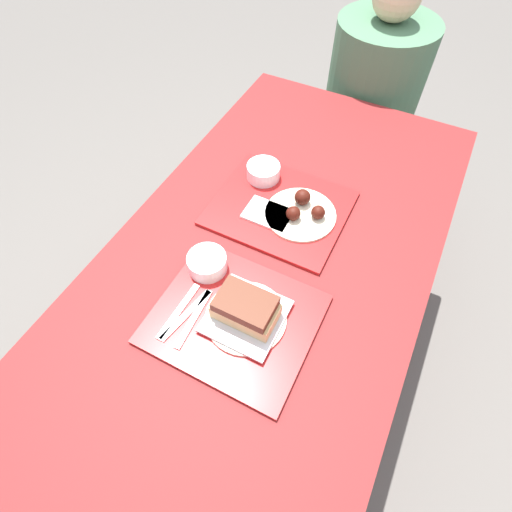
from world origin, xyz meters
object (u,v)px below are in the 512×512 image
bowl_coleslaw_near (207,262)px  wings_plate_far (302,211)px  tray_far (280,208)px  tray_near (234,319)px  bowl_coleslaw_far (263,171)px  person_seated_across (375,82)px  brisket_sandwich_plate (246,311)px

bowl_coleslaw_near → wings_plate_far: size_ratio=0.50×
tray_far → bowl_coleslaw_near: bearing=-105.1°
tray_near → wings_plate_far: wings_plate_far is taller
tray_near → bowl_coleslaw_far: 0.50m
tray_far → wings_plate_far: 0.07m
tray_far → person_seated_across: 0.87m
brisket_sandwich_plate → wings_plate_far: brisket_sandwich_plate is taller
bowl_coleslaw_near → brisket_sandwich_plate: 0.18m
person_seated_across → tray_near: bearing=-89.1°
brisket_sandwich_plate → bowl_coleslaw_far: size_ratio=1.93×
tray_far → bowl_coleslaw_near: (-0.08, -0.29, 0.03)m
brisket_sandwich_plate → tray_near: bearing=-154.8°
bowl_coleslaw_far → wings_plate_far: wings_plate_far is taller
wings_plate_far → bowl_coleslaw_far: bearing=152.3°
tray_near → brisket_sandwich_plate: size_ratio=1.94×
brisket_sandwich_plate → bowl_coleslaw_far: (-0.18, 0.46, -0.01)m
bowl_coleslaw_near → brisket_sandwich_plate: brisket_sandwich_plate is taller
tray_far → wings_plate_far: (0.07, 0.00, 0.02)m
bowl_coleslaw_near → person_seated_across: size_ratio=0.15×
bowl_coleslaw_near → brisket_sandwich_plate: bearing=-28.0°
wings_plate_far → bowl_coleslaw_near: bearing=-116.9°
bowl_coleslaw_near → bowl_coleslaw_far: size_ratio=1.00×
bowl_coleslaw_near → person_seated_across: bearing=84.3°
tray_near → bowl_coleslaw_near: (-0.13, 0.10, 0.03)m
tray_far → bowl_coleslaw_near: 0.30m
tray_near → wings_plate_far: (0.01, 0.39, 0.02)m
tray_far → bowl_coleslaw_far: bowl_coleslaw_far is taller
person_seated_across → tray_far: bearing=-92.5°
tray_far → brisket_sandwich_plate: brisket_sandwich_plate is taller
tray_near → bowl_coleslaw_far: (-0.16, 0.48, 0.03)m
tray_near → tray_far: (-0.06, 0.38, 0.00)m
bowl_coleslaw_far → wings_plate_far: (0.17, -0.09, -0.01)m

